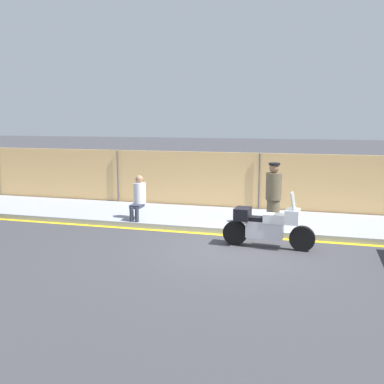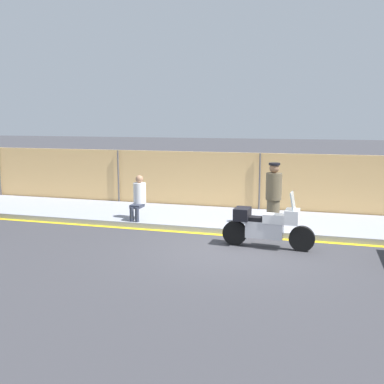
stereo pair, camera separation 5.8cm
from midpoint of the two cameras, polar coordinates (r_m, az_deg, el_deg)
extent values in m
plane|color=#38383D|center=(11.00, 5.39, -7.24)|extent=(120.00, 120.00, 0.00)
cube|color=#8E93A3|center=(13.67, 7.53, -3.66)|extent=(37.70, 2.98, 0.15)
cube|color=gold|center=(12.17, 6.44, -5.62)|extent=(37.70, 0.18, 0.01)
cube|color=#E5B26B|center=(15.04, 8.47, 1.10)|extent=(35.81, 0.08, 2.01)
cylinder|color=#4C4C51|center=(16.36, -9.49, 1.74)|extent=(0.05, 0.05, 2.01)
cylinder|color=#4C4C51|center=(14.94, 8.42, 1.05)|extent=(0.05, 0.05, 2.01)
cylinder|color=black|center=(11.05, 13.67, -5.76)|extent=(0.62, 0.18, 0.61)
cylinder|color=black|center=(11.30, 5.35, -5.19)|extent=(0.62, 0.18, 0.61)
cube|color=silver|center=(11.12, 9.06, -4.73)|extent=(0.92, 0.33, 0.41)
cube|color=white|center=(11.02, 10.28, -3.32)|extent=(0.54, 0.34, 0.22)
cube|color=black|center=(11.08, 8.60, -3.41)|extent=(0.62, 0.31, 0.10)
cube|color=white|center=(10.95, 12.49, -3.04)|extent=(0.35, 0.49, 0.34)
cube|color=silver|center=(10.88, 12.56, -1.09)|extent=(0.13, 0.43, 0.42)
cube|color=black|center=(11.15, 6.29, -2.76)|extent=(0.39, 0.52, 0.30)
cylinder|color=brown|center=(12.78, 10.12, -2.57)|extent=(0.36, 0.36, 0.74)
cylinder|color=brown|center=(12.65, 10.21, 0.72)|extent=(0.44, 0.44, 0.74)
sphere|color=brown|center=(12.59, 10.28, 3.00)|extent=(0.27, 0.27, 0.27)
cylinder|color=black|center=(12.58, 10.30, 3.53)|extent=(0.31, 0.31, 0.06)
cylinder|color=#2D3342|center=(13.20, -7.80, -2.83)|extent=(0.12, 0.12, 0.43)
cylinder|color=#2D3342|center=(13.14, -7.14, -2.88)|extent=(0.12, 0.12, 0.43)
cube|color=#2D3342|center=(13.32, -7.13, -1.77)|extent=(0.31, 0.43, 0.10)
cylinder|color=white|center=(13.45, -6.81, -0.12)|extent=(0.37, 0.37, 0.61)
sphere|color=#A37556|center=(13.39, -6.84, 1.64)|extent=(0.23, 0.23, 0.23)
camera|label=1|loc=(0.03, -90.13, -0.02)|focal=42.00mm
camera|label=2|loc=(0.03, 89.87, 0.02)|focal=42.00mm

